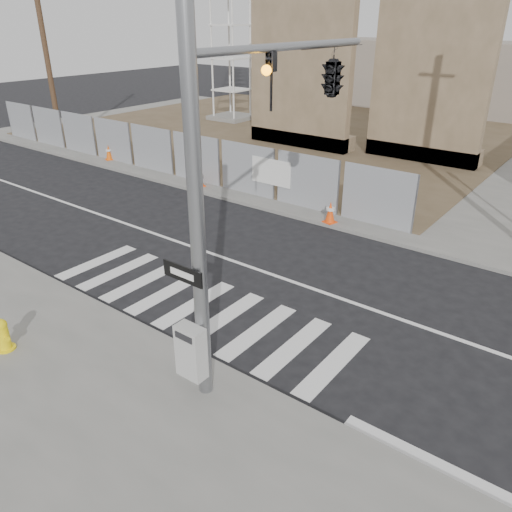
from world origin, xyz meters
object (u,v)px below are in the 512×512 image
Objects in this scene: traffic_cone_b at (109,152)px; traffic_cone_d at (330,212)px; traffic_cone_c at (199,177)px; traffic_cone_a at (74,142)px; signal_pole at (293,121)px; fire_hydrant at (3,335)px.

traffic_cone_d is at bearing -3.13° from traffic_cone_b.
traffic_cone_a is at bearing 175.17° from traffic_cone_c.
traffic_cone_b is at bearing 155.71° from signal_pole.
traffic_cone_b is at bearing 176.87° from traffic_cone_d.
traffic_cone_d is at bearing -3.88° from traffic_cone_a.
signal_pole is 9.01× the size of traffic_cone_c.
traffic_cone_c reaches higher than traffic_cone_d.
traffic_cone_b is 6.61m from traffic_cone_c.
fire_hydrant is 11.86m from traffic_cone_c.
signal_pole is at bearing -68.79° from traffic_cone_d.
traffic_cone_c reaches higher than traffic_cone_a.
signal_pole is 9.39× the size of fire_hydrant.
traffic_cone_b is (-11.16, 11.39, -0.01)m from fire_hydrant.
fire_hydrant is 1.01× the size of traffic_cone_b.
traffic_cone_b reaches higher than traffic_cone_a.
fire_hydrant is 0.98× the size of traffic_cone_d.
signal_pole is at bearing -21.29° from traffic_cone_a.
signal_pole is at bearing -36.39° from traffic_cone_c.
traffic_cone_c is at bearing 143.61° from signal_pole.
signal_pole is 7.97m from traffic_cone_d.
signal_pole is 7.51m from fire_hydrant.
traffic_cone_a is at bearing 158.71° from signal_pole.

